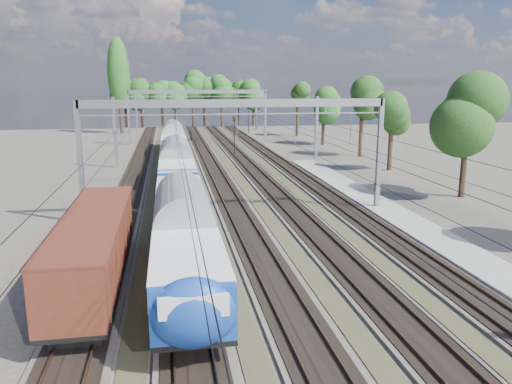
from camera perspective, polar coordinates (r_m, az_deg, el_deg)
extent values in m
cube|color=#47423A|center=(53.55, -13.92, 1.13)|extent=(3.00, 130.00, 0.15)
cube|color=black|center=(53.54, -13.93, 1.23)|extent=(2.50, 130.00, 0.06)
cube|color=#473326|center=(53.57, -14.70, 1.31)|extent=(0.08, 130.00, 0.14)
cube|color=#473326|center=(53.47, -13.17, 1.37)|extent=(0.08, 130.00, 0.14)
cube|color=#47423A|center=(53.42, -9.11, 1.31)|extent=(3.00, 130.00, 0.15)
cube|color=black|center=(53.40, -9.11, 1.41)|extent=(2.50, 130.00, 0.06)
cube|color=#473326|center=(53.38, -9.89, 1.49)|extent=(0.08, 130.00, 0.14)
cube|color=#473326|center=(53.39, -8.34, 1.55)|extent=(0.08, 130.00, 0.14)
cube|color=#47423A|center=(53.66, -4.30, 1.49)|extent=(3.00, 130.00, 0.15)
cube|color=black|center=(53.64, -4.30, 1.59)|extent=(2.50, 130.00, 0.06)
cube|color=#473326|center=(53.56, -5.07, 1.66)|extent=(0.08, 130.00, 0.14)
cube|color=#473326|center=(53.70, -3.54, 1.72)|extent=(0.08, 130.00, 0.14)
cube|color=#47423A|center=(54.28, 0.44, 1.65)|extent=(3.00, 130.00, 0.15)
cube|color=black|center=(54.26, 0.44, 1.74)|extent=(2.50, 130.00, 0.06)
cube|color=#473326|center=(54.12, -0.31, 1.82)|extent=(0.08, 130.00, 0.14)
cube|color=#473326|center=(54.37, 1.18, 1.87)|extent=(0.08, 130.00, 0.14)
cube|color=#47423A|center=(55.25, 5.03, 1.79)|extent=(3.00, 130.00, 0.15)
cube|color=black|center=(55.23, 5.03, 1.89)|extent=(2.50, 130.00, 0.06)
cube|color=#473326|center=(55.04, 4.31, 1.97)|extent=(0.08, 130.00, 0.14)
cube|color=#473326|center=(55.40, 5.76, 2.01)|extent=(0.08, 130.00, 0.14)
cube|color=#363423|center=(53.45, -11.52, 1.17)|extent=(1.10, 130.00, 0.05)
cube|color=#363423|center=(53.50, -6.70, 1.35)|extent=(1.10, 130.00, 0.05)
cube|color=#363423|center=(53.93, -1.92, 1.52)|extent=(1.10, 130.00, 0.05)
cube|color=#363423|center=(54.73, 2.75, 1.67)|extent=(1.10, 130.00, 0.05)
cube|color=gray|center=(33.88, 21.08, -5.73)|extent=(3.00, 70.00, 0.30)
cube|color=gray|center=(38.41, -19.42, 3.15)|extent=(0.35, 0.35, 9.00)
cube|color=gray|center=(41.37, 13.89, 4.11)|extent=(0.35, 0.35, 9.00)
cube|color=gray|center=(37.82, -2.19, 10.11)|extent=(23.00, 0.35, 0.60)
cube|color=gray|center=(85.87, -14.34, 8.22)|extent=(0.35, 0.35, 9.00)
cube|color=gray|center=(87.23, 1.06, 8.66)|extent=(0.35, 0.35, 9.00)
cube|color=gray|center=(85.61, -6.66, 11.32)|extent=(23.00, 0.35, 0.60)
cube|color=gray|center=(63.05, -15.82, 6.52)|extent=(0.35, 0.35, 8.50)
cube|color=gray|center=(107.80, -13.50, 8.91)|extent=(0.35, 0.35, 8.50)
cube|color=gray|center=(65.52, 6.93, 7.10)|extent=(0.35, 0.35, 8.50)
cube|color=gray|center=(109.26, 0.03, 9.29)|extent=(0.35, 0.35, 8.50)
cylinder|color=black|center=(52.80, -14.23, 6.91)|extent=(0.03, 130.00, 0.03)
cylinder|color=black|center=(52.71, -14.29, 8.10)|extent=(0.03, 130.00, 0.03)
cylinder|color=black|center=(52.66, -9.31, 7.11)|extent=(0.03, 130.00, 0.03)
cylinder|color=black|center=(52.57, -9.35, 8.31)|extent=(0.03, 130.00, 0.03)
cylinder|color=black|center=(52.90, -4.39, 7.26)|extent=(0.03, 130.00, 0.03)
cylinder|color=black|center=(52.82, -4.41, 8.45)|extent=(0.03, 130.00, 0.03)
cylinder|color=black|center=(53.53, 0.45, 7.36)|extent=(0.03, 130.00, 0.03)
cylinder|color=black|center=(53.44, 0.45, 8.53)|extent=(0.03, 130.00, 0.03)
cylinder|color=black|center=(54.52, 5.14, 7.40)|extent=(0.03, 130.00, 0.03)
cylinder|color=black|center=(54.43, 5.16, 8.56)|extent=(0.03, 130.00, 0.03)
cylinder|color=black|center=(121.06, -14.66, 8.78)|extent=(0.56, 0.56, 6.76)
sphere|color=#153914|center=(120.88, -14.80, 11.34)|extent=(5.31, 5.31, 5.31)
cylinder|color=black|center=(118.50, -12.36, 8.52)|extent=(0.56, 0.56, 5.51)
sphere|color=#153914|center=(118.30, -12.46, 10.65)|extent=(4.61, 4.61, 4.61)
cylinder|color=black|center=(118.55, -10.85, 8.80)|extent=(0.56, 0.56, 6.37)
sphere|color=#153914|center=(118.36, -10.96, 11.26)|extent=(3.93, 3.93, 3.93)
cylinder|color=black|center=(118.24, -8.74, 8.72)|extent=(0.56, 0.56, 5.76)
sphere|color=#153914|center=(118.05, -8.82, 10.95)|extent=(4.42, 4.42, 4.42)
cylinder|color=black|center=(121.02, -7.73, 8.94)|extent=(0.56, 0.56, 6.20)
sphere|color=#153914|center=(120.83, -7.80, 11.29)|extent=(4.10, 4.10, 4.10)
cylinder|color=black|center=(119.81, -5.95, 9.20)|extent=(0.56, 0.56, 7.24)
sphere|color=#153914|center=(119.63, -6.01, 11.97)|extent=(4.26, 4.26, 4.26)
cylinder|color=black|center=(119.87, -4.27, 9.19)|extent=(0.56, 0.56, 7.07)
sphere|color=#153914|center=(119.68, -4.32, 11.89)|extent=(5.05, 5.05, 5.05)
cylinder|color=black|center=(119.82, -1.92, 9.01)|extent=(0.56, 0.56, 6.20)
sphere|color=#153914|center=(119.63, -1.93, 11.38)|extent=(4.46, 4.46, 4.46)
cylinder|color=black|center=(120.09, -0.03, 8.85)|extent=(0.56, 0.56, 5.50)
sphere|color=#153914|center=(119.90, -0.03, 10.96)|extent=(5.16, 5.16, 5.16)
cylinder|color=black|center=(46.25, 22.73, 2.39)|extent=(0.56, 0.56, 5.88)
sphere|color=#153914|center=(45.74, 23.22, 8.20)|extent=(3.41, 3.41, 3.41)
cylinder|color=black|center=(58.24, 16.35, 5.23)|extent=(0.56, 0.56, 6.87)
sphere|color=#153914|center=(57.86, 16.69, 10.64)|extent=(4.08, 4.08, 4.08)
cylinder|color=black|center=(71.09, 11.12, 6.53)|extent=(0.56, 0.56, 6.43)
sphere|color=#153914|center=(70.77, 11.29, 10.68)|extent=(4.54, 4.54, 4.54)
cylinder|color=black|center=(87.38, 6.89, 7.74)|extent=(0.56, 0.56, 6.44)
sphere|color=#153914|center=(87.12, 6.98, 11.11)|extent=(3.93, 3.93, 3.93)
cylinder|color=black|center=(100.04, 5.06, 8.52)|extent=(0.56, 0.56, 7.00)
sphere|color=#153914|center=(99.82, 5.12, 11.72)|extent=(4.81, 4.81, 4.81)
cylinder|color=black|center=(105.88, -15.31, 10.79)|extent=(0.70, 0.70, 16.00)
ellipsoid|color=#1D511B|center=(105.87, -15.44, 12.95)|extent=(4.40, 4.40, 14.08)
cube|color=black|center=(21.66, -7.48, -14.05)|extent=(2.19, 3.29, 0.88)
cube|color=black|center=(36.07, -8.61, -3.19)|extent=(2.19, 3.29, 0.88)
cube|color=navy|center=(28.23, -8.30, -4.12)|extent=(3.07, 21.93, 2.08)
cube|color=silver|center=(28.08, -8.33, -3.04)|extent=(3.16, 21.05, 1.04)
cube|color=black|center=(28.17, -5.09, -2.91)|extent=(0.04, 18.64, 0.77)
cube|color=#E9B10C|center=(23.84, -7.87, -8.65)|extent=(3.18, 6.14, 0.77)
cylinder|color=gray|center=(27.96, -8.36, -2.07)|extent=(3.11, 21.93, 3.11)
cube|color=black|center=(43.03, -8.87, -0.65)|extent=(2.19, 3.29, 0.88)
cube|color=black|center=(58.09, -9.21, 2.73)|extent=(2.19, 3.29, 0.88)
cube|color=navy|center=(50.25, -9.13, 3.13)|extent=(3.07, 21.93, 2.08)
cube|color=silver|center=(50.17, -9.15, 3.75)|extent=(3.16, 21.05, 1.04)
cube|color=black|center=(50.21, -7.33, 3.82)|extent=(0.04, 18.64, 0.77)
cube|color=#E9B10C|center=(45.59, -9.00, 1.49)|extent=(3.18, 6.14, 0.77)
cylinder|color=gray|center=(50.10, -9.17, 4.31)|extent=(3.11, 21.93, 3.11)
cube|color=black|center=(65.18, -9.32, 3.77)|extent=(2.19, 3.29, 0.88)
cube|color=black|center=(80.40, -9.48, 5.38)|extent=(2.19, 3.29, 0.88)
cube|color=navy|center=(72.58, -9.46, 5.95)|extent=(3.07, 21.93, 2.08)
cube|color=silver|center=(72.52, -9.47, 6.38)|extent=(3.16, 21.05, 1.04)
cube|color=black|center=(72.56, -8.21, 6.42)|extent=(0.04, 18.64, 0.77)
cube|color=#E9B10C|center=(67.86, -9.39, 5.04)|extent=(3.18, 6.14, 0.77)
cylinder|color=gray|center=(72.48, -9.49, 6.76)|extent=(3.11, 21.93, 3.11)
ellipsoid|color=navy|center=(18.14, -7.17, -13.56)|extent=(3.11, 1.71, 2.65)
cube|color=black|center=(22.34, -19.48, -14.12)|extent=(2.02, 2.63, 0.71)
cube|color=black|center=(31.43, -16.62, -6.12)|extent=(2.02, 2.63, 0.71)
cube|color=black|center=(26.65, -17.86, -8.54)|extent=(2.73, 14.15, 0.20)
cube|color=#4A1F13|center=(26.19, -18.06, -5.64)|extent=(2.73, 14.15, 2.63)
cube|color=#4A1F13|center=(25.82, -18.26, -2.76)|extent=(2.93, 14.15, 0.12)
imported|color=black|center=(89.07, -7.39, 6.37)|extent=(0.71, 0.84, 1.97)
cylinder|color=black|center=(71.42, -2.49, 6.16)|extent=(0.14, 0.14, 4.89)
cube|color=black|center=(71.17, -2.51, 8.39)|extent=(0.40, 0.33, 0.68)
sphere|color=red|center=(71.03, -2.50, 8.54)|extent=(0.16, 0.16, 0.16)
sphere|color=#0C9919|center=(71.05, -2.50, 8.26)|extent=(0.16, 0.16, 0.16)
cylinder|color=black|center=(103.38, -0.89, 8.25)|extent=(0.15, 0.15, 5.43)
cube|color=black|center=(103.20, -0.89, 9.97)|extent=(0.42, 0.31, 0.76)
sphere|color=red|center=(103.05, -0.88, 10.08)|extent=(0.17, 0.17, 0.17)
sphere|color=#0C9919|center=(103.06, -0.88, 9.87)|extent=(0.17, 0.17, 0.17)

